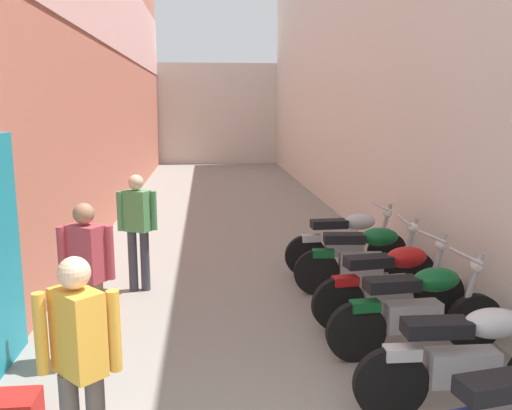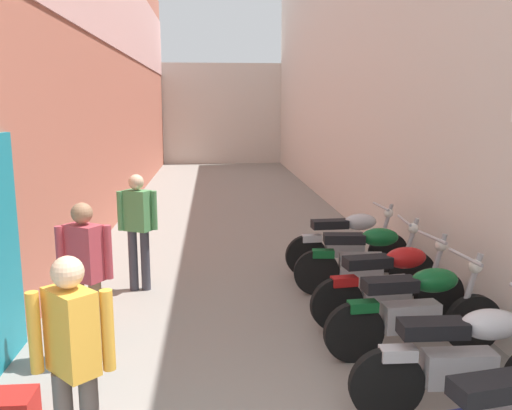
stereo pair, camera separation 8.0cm
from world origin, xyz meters
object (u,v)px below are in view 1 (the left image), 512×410
object	(u,v)px
motorcycle_fifth	(366,258)
pedestrian_further_down	(137,224)
pedestrian_by_doorway	(79,359)
motorcycle_second	(470,357)
pedestrian_mid_alley	(87,271)
motorcycle_fourth	(391,282)
motorcycle_third	(418,308)
motorcycle_sixth	(348,241)

from	to	relation	value
motorcycle_fifth	pedestrian_further_down	distance (m)	3.03
motorcycle_fifth	pedestrian_by_doorway	world-z (taller)	pedestrian_by_doorway
motorcycle_second	pedestrian_mid_alley	bearing A→B (deg)	158.83
motorcycle_fourth	motorcycle_fifth	distance (m)	0.99
motorcycle_second	pedestrian_mid_alley	distance (m)	3.45
motorcycle_third	motorcycle_sixth	size ratio (longest dim) A/B	1.00
motorcycle_fifth	pedestrian_mid_alley	distance (m)	3.59
motorcycle_fourth	motorcycle_sixth	bearing A→B (deg)	90.00
motorcycle_fifth	pedestrian_mid_alley	world-z (taller)	pedestrian_mid_alley
pedestrian_further_down	pedestrian_by_doorway	bearing A→B (deg)	-88.35
motorcycle_fourth	pedestrian_mid_alley	world-z (taller)	pedestrian_mid_alley
pedestrian_by_doorway	pedestrian_further_down	bearing A→B (deg)	91.65
motorcycle_fourth	motorcycle_sixth	world-z (taller)	same
motorcycle_sixth	pedestrian_further_down	xyz separation A→B (m)	(-2.97, -0.46, 0.42)
motorcycle_fifth	pedestrian_further_down	bearing A→B (deg)	171.47
motorcycle_third	motorcycle_fifth	bearing A→B (deg)	90.00
motorcycle_third	pedestrian_further_down	xyz separation A→B (m)	(-2.97, 2.22, 0.42)
motorcycle_second	pedestrian_further_down	world-z (taller)	pedestrian_further_down
motorcycle_fourth	pedestrian_further_down	distance (m)	3.32
motorcycle_fifth	pedestrian_further_down	size ratio (longest dim) A/B	1.18
motorcycle_fifth	motorcycle_fourth	bearing A→B (deg)	-90.00
motorcycle_second	motorcycle_third	bearing A→B (deg)	90.00
pedestrian_by_doorway	motorcycle_fifth	bearing A→B (deg)	50.19
motorcycle_second	pedestrian_further_down	xyz separation A→B (m)	(-2.97, 3.28, 0.42)
pedestrian_further_down	pedestrian_mid_alley	bearing A→B (deg)	-96.27
pedestrian_by_doorway	pedestrian_mid_alley	world-z (taller)	same
motorcycle_fourth	pedestrian_further_down	world-z (taller)	pedestrian_further_down
motorcycle_second	motorcycle_third	xyz separation A→B (m)	(-0.00, 1.06, 0.00)
motorcycle_fourth	pedestrian_mid_alley	distance (m)	3.27
motorcycle_third	motorcycle_sixth	bearing A→B (deg)	90.00
motorcycle_fourth	motorcycle_second	bearing A→B (deg)	-90.00
motorcycle_third	pedestrian_further_down	distance (m)	3.73
motorcycle_sixth	pedestrian_further_down	world-z (taller)	pedestrian_further_down
motorcycle_fourth	pedestrian_by_doorway	xyz separation A→B (m)	(-2.86, -2.43, 0.42)
motorcycle_sixth	pedestrian_by_doorway	xyz separation A→B (m)	(-2.86, -4.33, 0.42)
motorcycle_sixth	pedestrian_further_down	size ratio (longest dim) A/B	1.18
motorcycle_third	pedestrian_mid_alley	size ratio (longest dim) A/B	1.18
pedestrian_further_down	motorcycle_third	bearing A→B (deg)	-36.79
pedestrian_mid_alley	pedestrian_further_down	xyz separation A→B (m)	(0.22, 2.04, 0.00)
pedestrian_mid_alley	motorcycle_sixth	bearing A→B (deg)	38.05
pedestrian_by_doorway	motorcycle_sixth	bearing A→B (deg)	56.59
motorcycle_fourth	pedestrian_mid_alley	size ratio (longest dim) A/B	1.17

